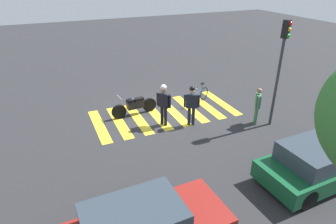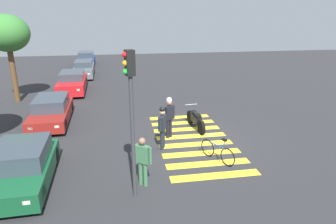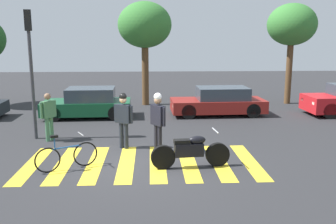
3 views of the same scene
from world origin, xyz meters
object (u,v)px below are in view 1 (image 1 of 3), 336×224
at_px(leaning_bicycle, 199,96).
at_px(traffic_light_pole, 281,58).
at_px(pedestrian_bystander, 258,104).
at_px(car_green_compact, 317,163).
at_px(police_motorcycle, 135,106).
at_px(officer_by_motorcycle, 164,102).
at_px(officer_on_foot, 192,103).

height_order(leaning_bicycle, traffic_light_pole, traffic_light_pole).
bearing_deg(pedestrian_bystander, car_green_compact, 79.48).
height_order(police_motorcycle, pedestrian_bystander, pedestrian_bystander).
distance_m(pedestrian_bystander, car_green_compact, 4.00).
xyz_separation_m(leaning_bicycle, officer_by_motorcycle, (2.55, 1.45, 0.74)).
xyz_separation_m(officer_by_motorcycle, pedestrian_bystander, (-3.80, 1.52, -0.15)).
distance_m(officer_on_foot, car_green_compact, 5.36).
bearing_deg(police_motorcycle, car_green_compact, 119.65).
distance_m(leaning_bicycle, officer_by_motorcycle, 3.02).
relative_size(police_motorcycle, traffic_light_pole, 0.50).
relative_size(car_green_compact, traffic_light_pole, 0.88).
bearing_deg(officer_by_motorcycle, officer_on_foot, 157.04).
height_order(officer_on_foot, traffic_light_pole, traffic_light_pole).
bearing_deg(car_green_compact, pedestrian_bystander, -100.52).
relative_size(leaning_bicycle, traffic_light_pole, 0.35).
distance_m(leaning_bicycle, traffic_light_pole, 4.59).
xyz_separation_m(officer_by_motorcycle, traffic_light_pole, (-4.38, 1.85, 1.89)).
bearing_deg(car_green_compact, leaning_bicycle, -85.72).
xyz_separation_m(officer_by_motorcycle, car_green_compact, (-3.07, 5.45, -0.48)).
xyz_separation_m(officer_on_foot, pedestrian_bystander, (-2.69, 1.05, -0.11)).
bearing_deg(leaning_bicycle, pedestrian_bystander, 112.73).
relative_size(police_motorcycle, leaning_bicycle, 1.43).
bearing_deg(leaning_bicycle, police_motorcycle, -0.45).
distance_m(leaning_bicycle, pedestrian_bystander, 3.27).
bearing_deg(officer_on_foot, police_motorcycle, -44.46).
bearing_deg(car_green_compact, officer_by_motorcycle, -60.61).
height_order(police_motorcycle, car_green_compact, car_green_compact).
relative_size(officer_on_foot, car_green_compact, 0.46).
distance_m(police_motorcycle, car_green_compact, 7.97).
bearing_deg(officer_on_foot, pedestrian_bystander, 158.59).
xyz_separation_m(pedestrian_bystander, car_green_compact, (0.73, 3.92, -0.33)).
xyz_separation_m(officer_on_foot, traffic_light_pole, (-3.27, 1.38, 1.93)).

